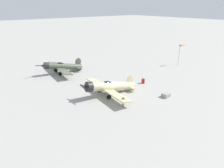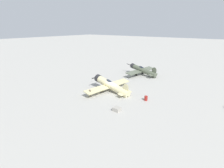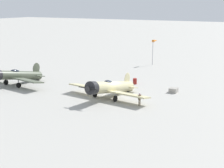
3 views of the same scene
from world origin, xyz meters
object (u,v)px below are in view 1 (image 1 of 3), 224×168
object	(u,v)px
airplane_foreground	(109,87)
airplane_mid_apron	(62,66)
windsock_mast	(182,46)
ground_crew_mechanic	(123,101)
equipment_crate	(166,95)
fuel_drum	(143,81)

from	to	relation	value
airplane_foreground	airplane_mid_apron	xyz separation A→B (m)	(16.25, 0.86, 0.12)
airplane_mid_apron	windsock_mast	xyz separation A→B (m)	(-12.52, -27.21, 3.30)
airplane_mid_apron	ground_crew_mechanic	bearing A→B (deg)	96.71
airplane_foreground	windsock_mast	xyz separation A→B (m)	(3.73, -26.35, 3.42)
windsock_mast	ground_crew_mechanic	bearing A→B (deg)	107.53
airplane_foreground	equipment_crate	xyz separation A→B (m)	(-6.86, -6.70, -1.08)
airplane_foreground	airplane_mid_apron	world-z (taller)	airplane_foreground
airplane_foreground	windsock_mast	bearing A→B (deg)	-164.94
airplane_foreground	equipment_crate	size ratio (longest dim) A/B	10.38
fuel_drum	airplane_mid_apron	bearing A→B (deg)	30.31
airplane_foreground	ground_crew_mechanic	xyz separation A→B (m)	(-5.01, 1.31, -0.44)
airplane_foreground	airplane_mid_apron	size ratio (longest dim) A/B	1.08
fuel_drum	windsock_mast	distance (m)	18.67
equipment_crate	fuel_drum	distance (m)	7.24
fuel_drum	windsock_mast	size ratio (longest dim) A/B	0.17
airplane_foreground	ground_crew_mechanic	size ratio (longest dim) A/B	7.86
airplane_foreground	fuel_drum	world-z (taller)	airplane_foreground
equipment_crate	windsock_mast	bearing A→B (deg)	-61.68
airplane_mid_apron	fuel_drum	xyz separation A→B (m)	(-16.11, -9.42, -1.07)
airplane_foreground	fuel_drum	size ratio (longest dim) A/B	13.75
equipment_crate	fuel_drum	bearing A→B (deg)	-14.86
airplane_mid_apron	fuel_drum	distance (m)	18.69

